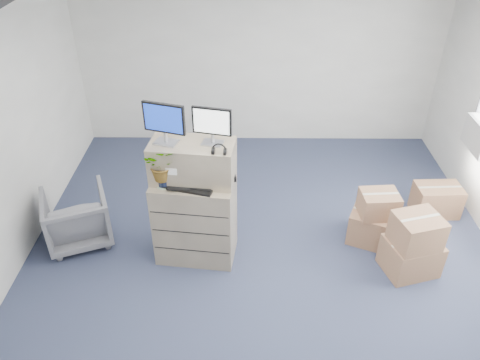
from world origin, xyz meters
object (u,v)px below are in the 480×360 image
Objects in this scene: water_bottle at (199,168)px; potted_plant at (163,168)px; filing_cabinet_lower at (196,219)px; keyboard at (190,187)px; office_chair at (77,215)px; monitor_left at (164,121)px; monitor_right at (212,124)px.

water_bottle is 0.43m from potted_plant.
keyboard reaches higher than filing_cabinet_lower.
filing_cabinet_lower is at bearing 94.76° from keyboard.
water_bottle is at bearing 152.26° from office_chair.
office_chair is (-1.29, 0.19, -1.45)m from monitor_left.
potted_plant is 1.60m from office_chair.
keyboard is at bearing -133.59° from monitor_right.
monitor_left reaches higher than water_bottle.
potted_plant is at bearing -173.95° from keyboard.
potted_plant reaches higher than filing_cabinet_lower.
potted_plant is 0.54× the size of office_chair.
monitor_right is 2.31m from office_chair.
keyboard is 0.37m from potted_plant.
keyboard is at bearing -9.42° from potted_plant.
office_chair is (-1.54, 0.38, -0.72)m from keyboard.
monitor_right reaches higher than filing_cabinet_lower.
monitor_right reaches higher than keyboard.
filing_cabinet_lower is at bearing -135.91° from water_bottle.
keyboard is at bearing -93.93° from filing_cabinet_lower.
water_bottle is at bearing 50.86° from filing_cabinet_lower.
filing_cabinet_lower is at bearing 5.71° from monitor_left.
office_chair is at bearing -171.12° from monitor_left.
potted_plant reaches higher than water_bottle.
monitor_left is at bearing -168.02° from monitor_right.
filing_cabinet_lower is 1.60m from office_chair.
filing_cabinet_lower is 1.30m from monitor_right.
filing_cabinet_lower is 1.33m from monitor_left.
keyboard is 0.70× the size of office_chair.
water_bottle reaches higher than office_chair.
monitor_left is 1.95m from office_chair.
filing_cabinet_lower is at bearing 149.45° from office_chair.
monitor_left is 1.75× the size of water_bottle.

